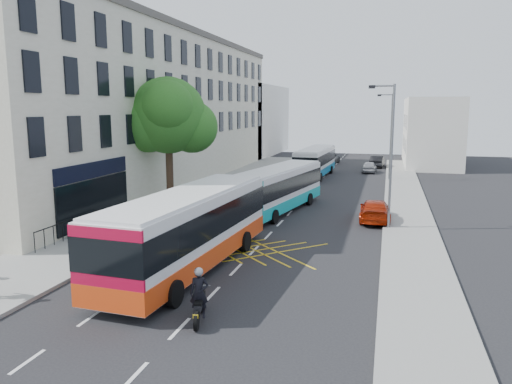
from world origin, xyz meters
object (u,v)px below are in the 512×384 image
Objects in this scene: lamp_near at (390,149)px; parked_car_blue at (115,256)px; distant_car_grey at (329,159)px; parked_car_silver at (155,233)px; distant_car_dark at (377,161)px; red_hatchback at (375,210)px; street_tree at (168,116)px; distant_car_silver at (369,167)px; motorbike at (199,296)px; bus_near at (189,229)px; bus_far at (315,162)px; lamp_far at (390,132)px; bus_mid at (278,188)px.

lamp_near reaches higher than parked_car_blue.
lamp_near is 1.83× the size of distant_car_grey.
distant_car_dark is at bearing 68.50° from parked_car_silver.
parked_car_silver is 13.64m from red_hatchback.
red_hatchback is (-0.70, 2.11, -3.96)m from lamp_near.
street_tree is at bearing 168.60° from lamp_near.
distant_car_dark reaches higher than distant_car_grey.
distant_car_silver is (-1.26, 23.66, -0.05)m from red_hatchback.
distant_car_dark is at bearing 68.56° from parked_car_blue.
motorbike is 0.49× the size of distant_car_dark.
distant_car_grey is (1.02, 42.59, -1.16)m from bus_near.
parked_car_blue is (3.55, -13.35, -5.67)m from street_tree.
bus_far is 2.28× the size of red_hatchback.
bus_near is 5.94× the size of motorbike.
parked_car_blue is 3.67m from parked_car_silver.
motorbike reaches higher than parked_car_blue.
distant_car_dark is (-0.56, 28.84, 0.02)m from red_hatchback.
parked_car_silver is at bearing 79.49° from distant_car_dark.
lamp_far is 1.76× the size of red_hatchback.
red_hatchback is at bearing -1.83° from bus_mid.
bus_far is at bearing -72.47° from red_hatchback.
parked_car_silver is at bearing 111.89° from motorbike.
bus_near is at bearing -89.04° from bus_far.
distant_car_silver is at bearing 86.41° from distant_car_dark.
lamp_near reaches higher than parked_car_silver.
bus_far is (7.58, 18.17, -4.78)m from street_tree.
bus_near is 3.37m from parked_car_blue.
distant_car_grey is (4.02, 43.60, -0.01)m from parked_car_blue.
motorbike is (-5.79, -14.30, -3.76)m from lamp_near.
distant_car_grey is (-7.14, 33.22, -4.01)m from lamp_near.
motorbike is 9.26m from parked_car_silver.
lamp_near reaches higher than bus_mid.
bus_mid is 22.90m from distant_car_silver.
parked_car_silver is (-4.04, -10.18, -0.85)m from bus_mid.
distant_car_silver is at bearing 67.76° from parked_car_blue.
lamp_far is 1.94× the size of distant_car_dark.
parked_car_silver is at bearing -101.41° from bus_mid.
lamp_far is (14.71, 17.03, -1.68)m from street_tree.
bus_near reaches higher than parked_car_silver.
street_tree is 15.12m from red_hatchback.
lamp_far is 15.55m from distant_car_grey.
distant_car_grey is at bearing 78.57° from motorbike.
parked_car_blue is at bearing -89.81° from distant_car_grey.
bus_far reaches higher than distant_car_grey.
distant_car_grey is at bearing -79.46° from red_hatchback.
distant_car_silver is at bearing 94.34° from lamp_near.
lamp_far is at bearing 49.19° from street_tree.
distant_car_dark is (13.45, 27.98, -5.61)m from street_tree.
bus_mid reaches higher than motorbike.
red_hatchback is (7.46, 11.48, -1.11)m from bus_near.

